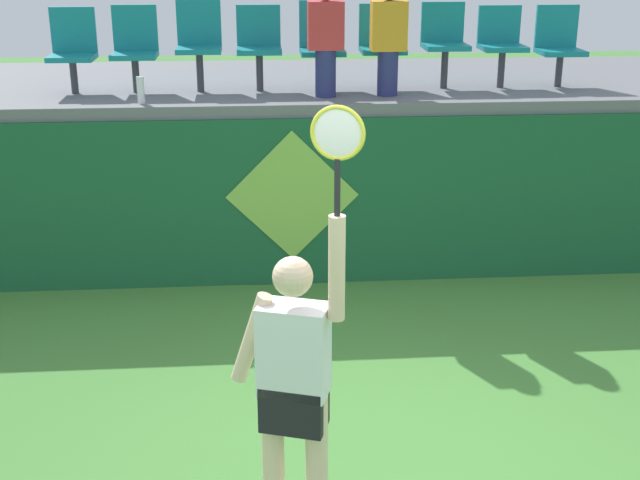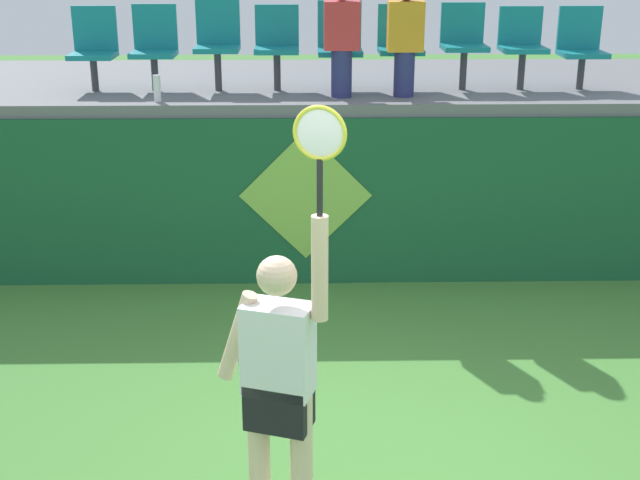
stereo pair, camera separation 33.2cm
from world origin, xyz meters
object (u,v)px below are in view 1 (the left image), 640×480
Objects in this scene: stadium_chair_0 at (73,48)px; stadium_chair_2 at (199,41)px; water_bottle at (141,90)px; spectator_0 at (326,38)px; stadium_chair_7 at (501,41)px; spectator_1 at (389,35)px; stadium_chair_3 at (259,43)px; stadium_chair_4 at (322,42)px; stadium_chair_5 at (382,42)px; stadium_chair_6 at (444,39)px; tennis_player at (295,379)px; stadium_chair_1 at (135,46)px; stadium_chair_8 at (559,43)px.

stadium_chair_2 is at bearing -0.06° from stadium_chair_0.
spectator_0 is at bearing 6.77° from water_bottle.
spectator_1 is at bearing -160.96° from stadium_chair_7.
stadium_chair_3 is 2.46m from stadium_chair_7.
stadium_chair_4 is (0.63, 0.01, 0.00)m from stadium_chair_3.
stadium_chair_2 is at bearing 51.81° from water_bottle.
spectator_1 is at bearing -90.00° from stadium_chair_5.
stadium_chair_6 is at bearing -0.11° from stadium_chair_2.
tennis_player is 4.90m from stadium_chair_1.
stadium_chair_4 is (1.74, 0.67, 0.34)m from water_bottle.
stadium_chair_6 is 1.20m from stadium_chair_8.
stadium_chair_2 is 1.22m from stadium_chair_4.
stadium_chair_3 is (1.11, 0.66, 0.34)m from water_bottle.
stadium_chair_5 is 0.77× the size of spectator_0.
stadium_chair_7 is at bearing 10.39° from water_bottle.
stadium_chair_4 is 0.47m from spectator_0.
stadium_chair_3 is 1.87m from stadium_chair_6.
water_bottle is 0.23× the size of spectator_1.
stadium_chair_8 is (4.30, -0.00, -0.02)m from stadium_chair_1.
stadium_chair_8 is at bearing -0.00° from stadium_chair_2.
stadium_chair_8 is at bearing 13.20° from spectator_1.
stadium_chair_0 is 1.01× the size of stadium_chair_7.
spectator_1 is (0.61, 0.03, 0.01)m from spectator_0.
stadium_chair_5 is at bearing 179.76° from stadium_chair_6.
stadium_chair_6 is at bearing -0.11° from stadium_chair_1.
stadium_chair_3 reaches higher than water_bottle.
stadium_chair_5 is 1.03× the size of stadium_chair_7.
stadium_chair_0 is 0.60m from stadium_chair_1.
stadium_chair_4 is 1.08× the size of stadium_chair_7.
stadium_chair_4 is (1.85, 0.00, 0.02)m from stadium_chair_1.
stadium_chair_1 is 1.03× the size of stadium_chair_8.
spectator_1 is (-0.64, -0.43, 0.09)m from stadium_chair_6.
tennis_player is 9.99× the size of water_bottle.
stadium_chair_1 reaches higher than stadium_chair_3.
stadium_chair_6 is 0.59m from stadium_chair_7.
stadium_chair_2 is at bearing 179.94° from stadium_chair_5.
stadium_chair_7 is 0.74× the size of spectator_0.
water_bottle is (-1.23, 3.88, 0.95)m from tennis_player.
spectator_1 is at bearing 5.65° from water_bottle.
stadium_chair_5 is 1.03× the size of stadium_chair_8.
stadium_chair_8 is 1.89m from spectator_1.
stadium_chair_4 reaches higher than stadium_chair_6.
stadium_chair_1 reaches higher than stadium_chair_8.
tennis_player is 2.83× the size of stadium_chair_2.
stadium_chair_6 is (3.10, -0.01, 0.03)m from stadium_chair_1.
stadium_chair_1 is 3.10m from stadium_chair_6.
stadium_chair_5 reaches higher than stadium_chair_8.
stadium_chair_6 reaches higher than stadium_chair_8.
stadium_chair_3 is (0.59, -0.00, -0.03)m from stadium_chair_2.
stadium_chair_3 is at bearing 179.94° from stadium_chair_7.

